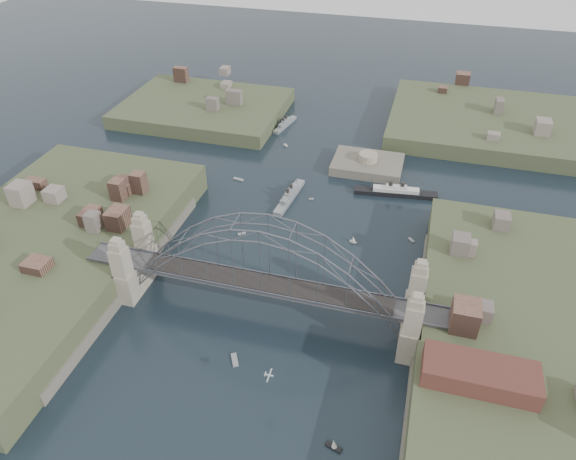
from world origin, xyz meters
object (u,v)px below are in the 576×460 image
Objects in this scene: naval_cruiser_near at (289,196)px; naval_cruiser_far at (285,124)px; bridge at (265,270)px; fort_island at (367,169)px; wharf_shed at (480,374)px; ocean_liner at (396,192)px.

naval_cruiser_near reaches higher than naval_cruiser_far.
naval_cruiser_near is (-7.34, 45.95, -11.42)m from bridge.
fort_island is at bearing -33.96° from naval_cruiser_far.
ocean_liner is at bearing 106.91° from wharf_shed.
ocean_liner is (-21.47, 70.64, -9.07)m from wharf_shed.
naval_cruiser_near is 0.79× the size of ocean_liner.
bridge is 5.53× the size of naval_cruiser_far.
naval_cruiser_near is at bearing -160.32° from ocean_liner.
naval_cruiser_far is at bearing 107.38° from naval_cruiser_near.
fort_island is at bearing 128.24° from ocean_liner.
bridge is 4.20× the size of wharf_shed.
fort_island is (12.00, 70.00, -12.66)m from bridge.
wharf_shed is 126.01m from naval_cruiser_far.
naval_cruiser_far is 0.61× the size of ocean_liner.
naval_cruiser_near is at bearing 130.58° from wharf_shed.
bridge reaches higher than naval_cruiser_near.
wharf_shed is 0.81× the size of ocean_liner.
ocean_liner is (29.87, 10.68, 0.03)m from naval_cruiser_near.
naval_cruiser_near is (-19.34, -24.05, 1.24)m from fort_island.
bridge is at bearing -76.65° from naval_cruiser_far.
bridge is at bearing -111.69° from ocean_liner.
ocean_liner is at bearing -51.76° from fort_island.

